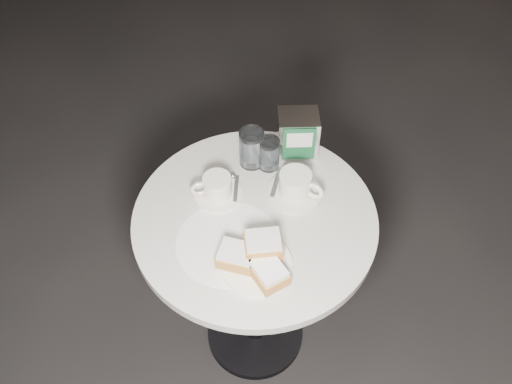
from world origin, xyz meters
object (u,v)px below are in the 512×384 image
object	(u,v)px
coffee_cup_left	(217,188)
water_glass_left	(252,148)
napkin_dispenser	(298,134)
cafe_table	(255,255)
water_glass_right	(269,154)
beignet_plate	(256,260)
coffee_cup_right	(296,186)

from	to	relation	value
coffee_cup_left	water_glass_left	world-z (taller)	water_glass_left
water_glass_left	napkin_dispenser	world-z (taller)	napkin_dispenser
cafe_table	water_glass_right	bearing A→B (deg)	87.43
water_glass_left	water_glass_right	size ratio (longest dim) A/B	1.18
cafe_table	water_glass_right	xyz separation A→B (m)	(0.01, 0.20, 0.25)
water_glass_left	water_glass_right	distance (m)	0.05
beignet_plate	coffee_cup_left	distance (m)	0.27
cafe_table	beignet_plate	size ratio (longest dim) A/B	2.91
beignet_plate	napkin_dispenser	xyz separation A→B (m)	(0.05, 0.45, 0.04)
cafe_table	coffee_cup_right	size ratio (longest dim) A/B	3.64
cafe_table	water_glass_left	bearing A→B (deg)	102.10
coffee_cup_left	water_glass_left	size ratio (longest dim) A/B	1.50
coffee_cup_left	water_glass_right	size ratio (longest dim) A/B	1.77
beignet_plate	water_glass_right	size ratio (longest dim) A/B	2.46
coffee_cup_right	water_glass_left	xyz separation A→B (m)	(-0.15, 0.11, 0.02)
cafe_table	napkin_dispenser	xyz separation A→B (m)	(0.09, 0.28, 0.27)
coffee_cup_right	napkin_dispenser	bearing A→B (deg)	114.86
beignet_plate	water_glass_left	size ratio (longest dim) A/B	2.08
cafe_table	beignet_plate	bearing A→B (deg)	-79.49
water_glass_left	napkin_dispenser	size ratio (longest dim) A/B	0.86
coffee_cup_left	cafe_table	bearing A→B (deg)	-48.74
coffee_cup_right	water_glass_right	world-z (taller)	water_glass_right
coffee_cup_right	beignet_plate	bearing A→B (deg)	-85.68
water_glass_left	water_glass_right	world-z (taller)	water_glass_left
beignet_plate	water_glass_left	bearing A→B (deg)	101.40
coffee_cup_left	coffee_cup_right	xyz separation A→B (m)	(0.22, 0.04, 0.00)
cafe_table	napkin_dispenser	distance (m)	0.40
water_glass_left	water_glass_right	xyz separation A→B (m)	(0.05, -0.01, -0.01)
coffee_cup_right	water_glass_left	distance (m)	0.18
cafe_table	coffee_cup_right	distance (m)	0.28
cafe_table	water_glass_left	world-z (taller)	water_glass_left
water_glass_left	napkin_dispenser	xyz separation A→B (m)	(0.13, 0.07, 0.01)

